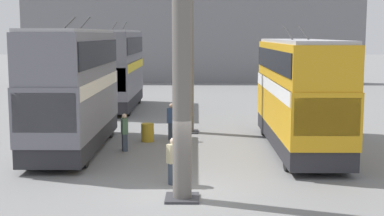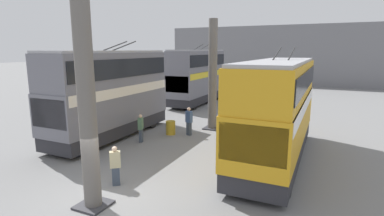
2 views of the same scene
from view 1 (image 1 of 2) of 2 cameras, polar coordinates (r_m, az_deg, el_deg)
The scene contains 11 objects.
ground_plane at distance 17.24m, azimuth -1.02°, elevation -9.33°, with size 240.00×240.00×0.00m, color slate.
depot_back_wall at distance 56.41m, azimuth 0.08°, elevation 7.28°, with size 0.50×36.00×9.02m.
support_column_near at distance 16.18m, azimuth -1.08°, elevation 2.35°, with size 1.06×1.06×7.34m.
support_column_far at distance 27.63m, azimuth -0.41°, elevation 4.65°, with size 1.06×1.06×7.34m.
bus_left_near at distance 23.86m, azimuth 11.41°, elevation 2.11°, with size 10.19×2.54×5.49m.
bus_right_near at distance 23.87m, azimuth -12.58°, elevation 2.64°, with size 9.11×2.54×5.92m.
bus_right_far at distance 36.82m, azimuth -7.94°, elevation 4.60°, with size 9.11×2.54×5.99m.
person_aisle_midway at distance 25.84m, azimuth -2.17°, elevation -1.35°, with size 0.37×0.48×1.80m.
person_by_right_row at distance 23.60m, azimuth -7.21°, elevation -2.49°, with size 0.48×0.37×1.67m.
person_aisle_foreground at distance 18.28m, azimuth -2.01°, elevation -5.57°, with size 0.45×0.48×1.62m.
oil_drum at distance 25.69m, azimuth -4.77°, elevation -2.61°, with size 0.64×0.64×0.87m.
Camera 1 is at (-16.46, -0.46, 5.10)m, focal length 50.00 mm.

